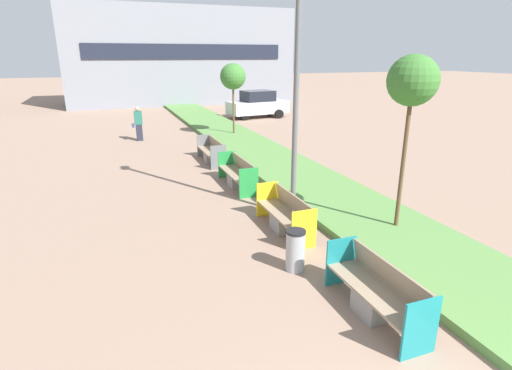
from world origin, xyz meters
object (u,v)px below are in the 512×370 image
Objects in this scene: litter_bin at (295,250)px; sapling_tree_far at (233,77)px; bench_green_frame at (238,176)px; bench_yellow_frame at (285,216)px; sapling_tree_near at (413,82)px; bench_teal_frame at (376,295)px; pedestrian_walking at (138,123)px; street_lamp_post at (297,52)px; bench_grey_frame at (212,153)px; parked_car_distant at (258,104)px.

litter_bin is 0.23× the size of sapling_tree_far.
bench_yellow_frame is at bearing -90.03° from bench_green_frame.
sapling_tree_far is (0.00, 13.23, -0.49)m from sapling_tree_near.
pedestrian_walking reaches higher than bench_teal_frame.
bench_yellow_frame is at bearing -126.07° from street_lamp_post.
bench_grey_frame is 2.68× the size of litter_bin.
sapling_tree_near is (2.53, -1.05, 3.24)m from bench_yellow_frame.
bench_teal_frame and bench_green_frame have the same top height.
sapling_tree_near is (3.15, 0.79, 3.17)m from litter_bin.
bench_green_frame is at bearing -89.99° from bench_grey_frame.
pedestrian_walking is (-2.38, 16.38, 0.52)m from bench_teal_frame.
litter_bin is 4.82m from street_lamp_post.
street_lamp_post reaches higher than parked_car_distant.
bench_teal_frame is 7.41m from bench_green_frame.
pedestrian_walking is (-2.38, 8.97, 0.51)m from bench_green_frame.
bench_yellow_frame is at bearing 71.36° from litter_bin.
bench_teal_frame is at bearing -71.11° from litter_bin.
litter_bin is 0.11× the size of street_lamp_post.
street_lamp_post is 11.56m from sapling_tree_far.
litter_bin is at bearing 108.89° from bench_teal_frame.
bench_yellow_frame is at bearing 89.99° from bench_teal_frame.
sapling_tree_far is 7.31m from parked_car_distant.
sapling_tree_near is at bearing -90.00° from sapling_tree_far.
litter_bin is (-0.62, 1.81, 0.07)m from bench_teal_frame.
pedestrian_walking is (-2.99, 11.90, -3.37)m from street_lamp_post.
sapling_tree_near is 14.88m from pedestrian_walking.
street_lamp_post is 18.46m from parked_car_distant.
bench_green_frame is (0.00, 3.77, 0.01)m from bench_yellow_frame.
street_lamp_post is at bearing 82.23° from bench_teal_frame.
bench_yellow_frame is (0.00, 3.64, 0.00)m from bench_teal_frame.
street_lamp_post is 2.77m from sapling_tree_near.
bench_teal_frame is 1.23× the size of pedestrian_walking.
bench_yellow_frame is 0.92× the size of bench_green_frame.
parked_car_distant is at bearing 71.18° from litter_bin.
bench_teal_frame is 3.64m from bench_yellow_frame.
street_lamp_post is (0.61, -6.33, 3.88)m from bench_grey_frame.
bench_green_frame reaches higher than litter_bin.
street_lamp_post is 1.76× the size of parked_car_distant.
bench_grey_frame is 6.25m from sapling_tree_far.
street_lamp_post is at bearing -78.25° from bench_green_frame.
parked_car_distant is at bearing 79.21° from sapling_tree_near.
bench_yellow_frame is at bearing -79.43° from pedestrian_walking.
bench_yellow_frame is at bearing -90.01° from bench_grey_frame.
street_lamp_post is at bearing -99.60° from sapling_tree_far.
bench_yellow_frame is 2.53× the size of litter_bin.
bench_grey_frame is at bearing -127.15° from parked_car_distant.
sapling_tree_near is at bearing -62.30° from bench_green_frame.
bench_green_frame is 2.75× the size of litter_bin.
pedestrian_walking is at bearing 173.58° from sapling_tree_far.
bench_teal_frame is 0.56× the size of sapling_tree_far.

